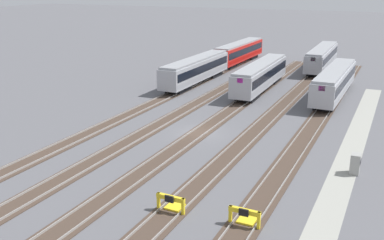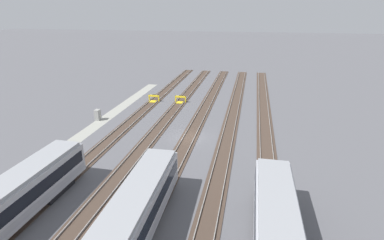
{
  "view_description": "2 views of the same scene",
  "coord_description": "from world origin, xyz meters",
  "px_view_note": "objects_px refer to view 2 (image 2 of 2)",
  "views": [
    {
      "loc": [
        -37.8,
        -17.08,
        14.16
      ],
      "look_at": [
        -1.66,
        0.0,
        1.8
      ],
      "focal_mm": 42.0,
      "sensor_mm": 36.0,
      "label": 1
    },
    {
      "loc": [
        34.76,
        7.43,
        15.5
      ],
      "look_at": [
        -1.66,
        0.0,
        1.8
      ],
      "focal_mm": 28.0,
      "sensor_mm": 36.0,
      "label": 2
    }
  ],
  "objects_px": {
    "subway_car_front_row_right_inner": "(126,230)",
    "bumper_stop_nearest_track": "(154,99)",
    "bumper_stop_near_inner_track": "(180,100)",
    "electrical_cabinet": "(98,115)"
  },
  "relations": [
    {
      "from": "bumper_stop_nearest_track",
      "to": "electrical_cabinet",
      "type": "bearing_deg",
      "value": -25.48
    },
    {
      "from": "subway_car_front_row_right_inner",
      "to": "bumper_stop_near_inner_track",
      "type": "distance_m",
      "value": 35.38
    },
    {
      "from": "electrical_cabinet",
      "to": "bumper_stop_near_inner_track",
      "type": "bearing_deg",
      "value": 138.2
    },
    {
      "from": "subway_car_front_row_right_inner",
      "to": "bumper_stop_nearest_track",
      "type": "xyz_separation_m",
      "value": [
        -34.65,
        -9.71,
        -1.53
      ]
    },
    {
      "from": "bumper_stop_nearest_track",
      "to": "bumper_stop_near_inner_track",
      "type": "relative_size",
      "value": 1.0
    },
    {
      "from": "bumper_stop_near_inner_track",
      "to": "bumper_stop_nearest_track",
      "type": "bearing_deg",
      "value": -85.73
    },
    {
      "from": "subway_car_front_row_right_inner",
      "to": "bumper_stop_near_inner_track",
      "type": "relative_size",
      "value": 9.0
    },
    {
      "from": "subway_car_front_row_right_inner",
      "to": "electrical_cabinet",
      "type": "xyz_separation_m",
      "value": [
        -23.86,
        -14.85,
        -1.24
      ]
    },
    {
      "from": "electrical_cabinet",
      "to": "subway_car_front_row_right_inner",
      "type": "bearing_deg",
      "value": 31.9
    },
    {
      "from": "bumper_stop_nearest_track",
      "to": "bumper_stop_near_inner_track",
      "type": "bearing_deg",
      "value": 94.27
    }
  ]
}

